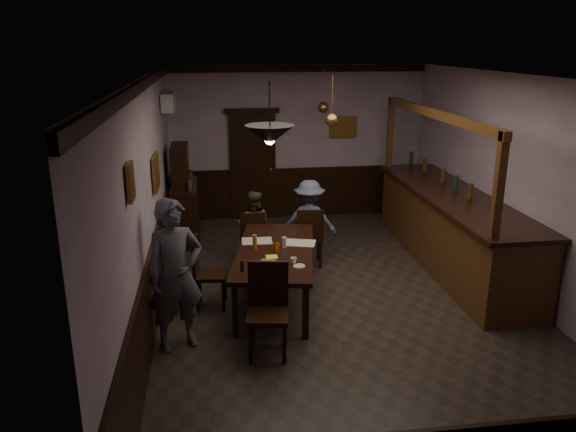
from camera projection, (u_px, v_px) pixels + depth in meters
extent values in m
cube|color=#2D2621|center=(341.00, 300.00, 7.75)|extent=(5.00, 8.00, 0.01)
cube|color=white|center=(348.00, 77.00, 6.85)|extent=(5.00, 8.00, 0.01)
cube|color=#A58EA4|center=(298.00, 143.00, 11.08)|extent=(5.00, 0.01, 3.00)
cube|color=#A58EA4|center=(492.00, 361.00, 3.51)|extent=(5.00, 0.01, 3.00)
cube|color=#A58EA4|center=(148.00, 202.00, 6.97)|extent=(0.01, 8.00, 3.00)
cube|color=#A58EA4|center=(524.00, 189.00, 7.62)|extent=(0.01, 8.00, 3.00)
cube|color=black|center=(275.00, 252.00, 7.52)|extent=(1.37, 2.34, 0.06)
cube|color=black|center=(235.00, 311.00, 6.67)|extent=(0.07, 0.07, 0.69)
cube|color=black|center=(306.00, 312.00, 6.64)|extent=(0.07, 0.07, 0.69)
cube|color=black|center=(252.00, 250.00, 8.62)|extent=(0.07, 0.07, 0.69)
cube|color=black|center=(307.00, 251.00, 8.59)|extent=(0.07, 0.07, 0.69)
cube|color=black|center=(252.00, 239.00, 8.92)|extent=(0.40, 0.40, 0.05)
cube|color=black|center=(253.00, 227.00, 8.68)|extent=(0.39, 0.04, 0.46)
cube|color=black|center=(262.00, 248.00, 9.15)|extent=(0.04, 0.04, 0.40)
cube|color=black|center=(242.00, 248.00, 9.11)|extent=(0.04, 0.04, 0.40)
cube|color=black|center=(263.00, 255.00, 8.85)|extent=(0.04, 0.04, 0.40)
cube|color=black|center=(243.00, 255.00, 8.81)|extent=(0.04, 0.04, 0.40)
cube|color=black|center=(309.00, 238.00, 8.87)|extent=(0.45, 0.45, 0.05)
cube|color=black|center=(310.00, 226.00, 8.62)|extent=(0.42, 0.07, 0.49)
cube|color=black|center=(318.00, 248.00, 9.11)|extent=(0.04, 0.04, 0.42)
cube|color=black|center=(298.00, 248.00, 9.09)|extent=(0.04, 0.04, 0.42)
cube|color=black|center=(320.00, 255.00, 8.79)|extent=(0.04, 0.04, 0.42)
cube|color=black|center=(299.00, 256.00, 8.77)|extent=(0.04, 0.04, 0.42)
cube|color=black|center=(268.00, 316.00, 6.25)|extent=(0.52, 0.52, 0.05)
cube|color=black|center=(268.00, 284.00, 6.36)|extent=(0.46, 0.11, 0.55)
cube|color=black|center=(250.00, 344.00, 6.15)|extent=(0.04, 0.04, 0.47)
cube|color=black|center=(284.00, 345.00, 6.15)|extent=(0.04, 0.04, 0.47)
cube|color=black|center=(253.00, 328.00, 6.51)|extent=(0.04, 0.04, 0.47)
cube|color=black|center=(285.00, 328.00, 6.50)|extent=(0.04, 0.04, 0.47)
cube|color=black|center=(211.00, 275.00, 7.44)|extent=(0.46, 0.46, 0.05)
cube|color=black|center=(195.00, 256.00, 7.35)|extent=(0.08, 0.42, 0.50)
cube|color=black|center=(223.00, 296.00, 7.36)|extent=(0.04, 0.04, 0.43)
cube|color=black|center=(225.00, 286.00, 7.68)|extent=(0.04, 0.04, 0.43)
cube|color=black|center=(197.00, 297.00, 7.34)|extent=(0.04, 0.04, 0.43)
cube|color=black|center=(200.00, 286.00, 7.67)|extent=(0.04, 0.04, 0.43)
imported|color=#4E4E59|center=(175.00, 275.00, 6.32)|extent=(0.77, 0.65, 1.79)
imported|color=brown|center=(253.00, 225.00, 9.06)|extent=(0.64, 0.55, 1.14)
imported|color=slate|center=(309.00, 221.00, 9.00)|extent=(0.94, 0.65, 1.33)
cube|color=silver|center=(257.00, 241.00, 7.82)|extent=(0.43, 0.32, 0.01)
cube|color=silver|center=(300.00, 243.00, 7.74)|extent=(0.49, 0.40, 0.01)
cube|color=#FFF55D|center=(272.00, 257.00, 7.25)|extent=(0.17, 0.17, 0.00)
cylinder|color=white|center=(299.00, 266.00, 6.94)|extent=(0.15, 0.15, 0.01)
imported|color=white|center=(294.00, 260.00, 7.01)|extent=(0.09, 0.09, 0.07)
cylinder|color=white|center=(271.00, 263.00, 7.02)|extent=(0.22, 0.22, 0.01)
torus|color=#C68C47|center=(265.00, 261.00, 7.01)|extent=(0.13, 0.13, 0.04)
torus|color=#C68C47|center=(269.00, 262.00, 7.00)|extent=(0.13, 0.13, 0.04)
cylinder|color=orange|center=(277.00, 247.00, 7.42)|extent=(0.07, 0.07, 0.12)
cylinder|color=#BF721E|center=(255.00, 242.00, 7.50)|extent=(0.06, 0.06, 0.20)
cylinder|color=silver|center=(284.00, 242.00, 7.56)|extent=(0.06, 0.06, 0.15)
cylinder|color=black|center=(242.00, 266.00, 6.78)|extent=(0.04, 0.04, 0.14)
cube|color=black|center=(186.00, 214.00, 10.01)|extent=(0.46, 1.30, 0.93)
cube|color=black|center=(184.00, 187.00, 9.86)|extent=(0.44, 1.25, 0.07)
cube|color=black|center=(180.00, 166.00, 9.75)|extent=(0.28, 0.83, 0.74)
cube|color=#4D2A14|center=(451.00, 231.00, 8.83)|extent=(0.92, 4.28, 1.12)
cube|color=black|center=(453.00, 196.00, 8.65)|extent=(1.02, 4.38, 0.06)
cube|color=#4D2A14|center=(436.00, 114.00, 8.23)|extent=(0.10, 4.18, 0.12)
cube|color=#4D2A14|center=(500.00, 189.00, 6.48)|extent=(0.10, 0.10, 1.33)
cube|color=#4D2A14|center=(391.00, 134.00, 10.34)|extent=(0.10, 0.10, 1.33)
cube|color=black|center=(253.00, 167.00, 11.05)|extent=(0.90, 0.06, 2.10)
cube|color=white|center=(168.00, 101.00, 9.45)|extent=(0.20, 0.85, 0.30)
cube|color=olive|center=(131.00, 182.00, 5.27)|extent=(0.04, 0.28, 0.36)
cube|color=olive|center=(156.00, 172.00, 7.67)|extent=(0.04, 0.62, 0.48)
cube|color=olive|center=(343.00, 127.00, 11.07)|extent=(0.55, 0.04, 0.42)
cylinder|color=black|center=(270.00, 109.00, 6.17)|extent=(0.02, 0.02, 0.58)
cone|color=black|center=(270.00, 135.00, 6.25)|extent=(0.56, 0.56, 0.22)
sphere|color=#FFD88C|center=(270.00, 139.00, 6.27)|extent=(0.12, 0.12, 0.12)
cylinder|color=#BF8C3F|center=(332.00, 96.00, 8.24)|extent=(0.02, 0.02, 0.70)
cone|color=#BF8C3F|center=(332.00, 120.00, 8.34)|extent=(0.20, 0.20, 0.22)
sphere|color=#FFD88C|center=(332.00, 123.00, 8.36)|extent=(0.12, 0.12, 0.12)
cylinder|color=#BF8C3F|center=(324.00, 87.00, 9.83)|extent=(0.02, 0.02, 0.70)
cone|color=#BF8C3F|center=(323.00, 107.00, 9.93)|extent=(0.20, 0.20, 0.22)
sphere|color=#FFD88C|center=(323.00, 110.00, 9.95)|extent=(0.12, 0.12, 0.12)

